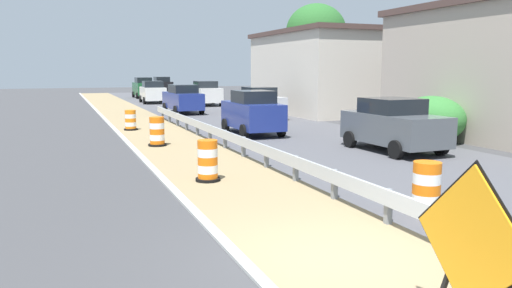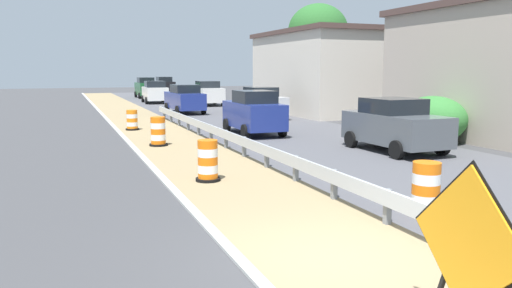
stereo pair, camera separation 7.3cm
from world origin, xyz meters
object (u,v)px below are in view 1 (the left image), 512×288
(traffic_barrel_mid, at_px, (157,133))
(utility_pole_near, at_px, (447,54))
(car_distant_b, at_px, (143,88))
(car_trailing_far_lane, at_px, (153,92))
(car_distant_a, at_px, (206,93))
(car_lead_far_lane, at_px, (183,99))
(traffic_barrel_nearest, at_px, (426,191))
(car_lead_near_lane, at_px, (252,113))
(car_distant_c, at_px, (162,86))
(traffic_barrel_close, at_px, (208,162))
(car_mid_far_lane, at_px, (260,103))
(warning_sign_diamond, at_px, (470,246))
(traffic_barrel_far, at_px, (131,121))
(car_trailing_near_lane, at_px, (393,125))

(traffic_barrel_mid, xyz_separation_m, utility_pole_near, (12.24, -2.20, 3.13))
(traffic_barrel_mid, relative_size, car_distant_b, 0.27)
(car_trailing_far_lane, distance_m, car_distant_a, 5.88)
(car_lead_far_lane, bearing_deg, traffic_barrel_mid, 161.27)
(traffic_barrel_nearest, xyz_separation_m, car_lead_near_lane, (1.37, 13.37, 0.51))
(car_trailing_far_lane, height_order, car_distant_b, car_distant_b)
(traffic_barrel_mid, distance_m, car_distant_a, 22.33)
(car_lead_near_lane, bearing_deg, car_distant_c, -3.96)
(car_trailing_far_lane, distance_m, car_distant_c, 15.25)
(traffic_barrel_close, height_order, car_trailing_far_lane, car_trailing_far_lane)
(car_distant_a, xyz_separation_m, car_distant_c, (0.12, 19.41, 0.05))
(car_lead_near_lane, xyz_separation_m, car_trailing_far_lane, (-0.41, 23.56, -0.03))
(traffic_barrel_close, bearing_deg, car_mid_far_lane, 63.17)
(traffic_barrel_close, bearing_deg, car_distant_a, 74.03)
(warning_sign_diamond, bearing_deg, car_distant_b, -93.54)
(traffic_barrel_nearest, bearing_deg, car_trailing_far_lane, 88.51)
(traffic_barrel_close, height_order, car_distant_b, car_distant_b)
(warning_sign_diamond, xyz_separation_m, traffic_barrel_nearest, (2.83, 3.97, -0.56))
(car_lead_far_lane, xyz_separation_m, car_distant_b, (0.44, 19.64, 0.10))
(warning_sign_diamond, relative_size, traffic_barrel_far, 2.03)
(traffic_barrel_nearest, relative_size, traffic_barrel_close, 1.00)
(warning_sign_diamond, bearing_deg, car_lead_near_lane, -102.18)
(traffic_barrel_close, relative_size, car_distant_b, 0.27)
(car_trailing_near_lane, bearing_deg, car_lead_near_lane, -155.48)
(car_trailing_far_lane, relative_size, car_distant_c, 0.91)
(car_lead_far_lane, xyz_separation_m, car_trailing_far_lane, (-0.07, 11.17, 0.00))
(car_trailing_near_lane, bearing_deg, utility_pole_near, 116.20)
(traffic_barrel_nearest, relative_size, traffic_barrel_mid, 0.97)
(utility_pole_near, bearing_deg, car_trailing_far_lane, 105.88)
(car_distant_b, bearing_deg, car_trailing_far_lane, 176.33)
(traffic_barrel_far, distance_m, car_distant_a, 17.33)
(traffic_barrel_nearest, height_order, car_distant_b, car_distant_b)
(car_trailing_near_lane, xyz_separation_m, car_distant_c, (0.26, 44.74, 0.09))
(utility_pole_near, bearing_deg, car_mid_far_lane, 110.86)
(car_distant_b, xyz_separation_m, car_distant_c, (3.24, 6.32, -0.02))
(car_lead_far_lane, relative_size, car_trailing_far_lane, 1.13)
(traffic_barrel_close, height_order, car_trailing_near_lane, car_trailing_near_lane)
(car_trailing_far_lane, xyz_separation_m, utility_pole_near, (7.87, -27.68, 2.66))
(car_distant_a, bearing_deg, car_lead_near_lane, -7.93)
(warning_sign_diamond, relative_size, car_distant_a, 0.50)
(traffic_barrel_far, bearing_deg, car_lead_near_lane, -36.39)
(warning_sign_diamond, height_order, car_trailing_far_lane, warning_sign_diamond)
(car_mid_far_lane, bearing_deg, car_distant_c, 178.80)
(car_trailing_near_lane, height_order, car_trailing_far_lane, car_trailing_far_lane)
(warning_sign_diamond, distance_m, traffic_barrel_nearest, 4.91)
(car_lead_near_lane, xyz_separation_m, car_mid_far_lane, (3.24, 6.99, -0.05))
(car_lead_near_lane, distance_m, car_distant_a, 19.21)
(car_mid_far_lane, distance_m, car_distant_a, 11.95)
(warning_sign_diamond, xyz_separation_m, traffic_barrel_far, (-0.84, 21.06, -0.62))
(traffic_barrel_far, distance_m, car_trailing_near_lane, 12.98)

